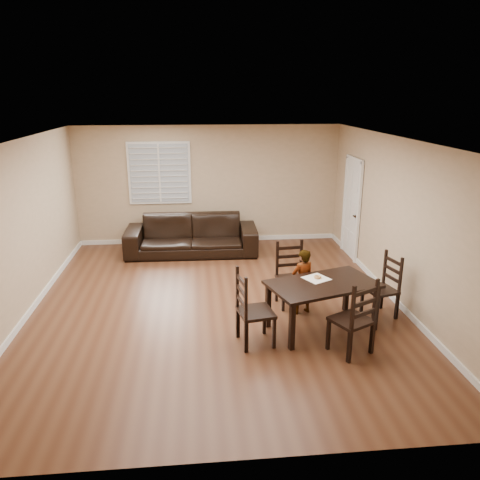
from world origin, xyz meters
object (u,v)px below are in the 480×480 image
object	(u,v)px
dining_table	(323,288)
child	(302,282)
chair_far	(359,322)
chair_right	(387,287)
donut	(318,277)
chair_left	(247,312)
sofa	(192,235)
chair_near	(290,275)

from	to	relation	value
dining_table	child	xyz separation A→B (m)	(-0.17, 0.54, -0.11)
child	chair_far	bearing A→B (deg)	87.84
chair_right	donut	bearing A→B (deg)	-94.89
dining_table	donut	bearing A→B (deg)	83.66
child	chair_left	bearing A→B (deg)	21.41
donut	sofa	xyz separation A→B (m)	(-1.89, 3.47, -0.35)
chair_far	sofa	distance (m)	4.96
chair_left	child	bearing A→B (deg)	-57.79
dining_table	chair_left	distance (m)	1.22
chair_near	chair_left	world-z (taller)	chair_left
chair_far	chair_left	distance (m)	1.50
sofa	child	bearing A→B (deg)	-59.39
chair_left	chair_right	world-z (taller)	chair_left
chair_near	child	distance (m)	0.44
dining_table	chair_left	world-z (taller)	chair_left
child	dining_table	bearing A→B (deg)	86.95
dining_table	donut	size ratio (longest dim) A/B	15.59
chair_near	sofa	bearing A→B (deg)	114.99
chair_near	sofa	size ratio (longest dim) A/B	0.38
chair_right	dining_table	bearing A→B (deg)	-86.40
donut	sofa	world-z (taller)	sofa
chair_right	child	size ratio (longest dim) A/B	0.95
chair_right	chair_near	bearing A→B (deg)	-126.86
donut	chair_near	bearing A→B (deg)	107.42
chair_left	donut	bearing A→B (deg)	-74.91
chair_far	chair_right	size ratio (longest dim) A/B	1.07
chair_far	donut	distance (m)	1.05
dining_table	sofa	size ratio (longest dim) A/B	0.62
chair_far	child	size ratio (longest dim) A/B	1.02
chair_near	child	world-z (taller)	child
chair_near	child	size ratio (longest dim) A/B	1.00
child	sofa	distance (m)	3.56
chair_near	sofa	world-z (taller)	chair_near
dining_table	chair_right	world-z (taller)	chair_right
chair_far	sofa	world-z (taller)	chair_far
dining_table	chair_near	xyz separation A→B (m)	(-0.28, 0.97, -0.16)
sofa	chair_right	bearing A→B (deg)	-45.76
dining_table	chair_far	distance (m)	0.86
chair_right	sofa	bearing A→B (deg)	-150.80
chair_far	donut	xyz separation A→B (m)	(-0.31, 0.97, 0.27)
chair_near	chair_left	bearing A→B (deg)	-129.91
chair_far	chair_left	size ratio (longest dim) A/B	0.99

